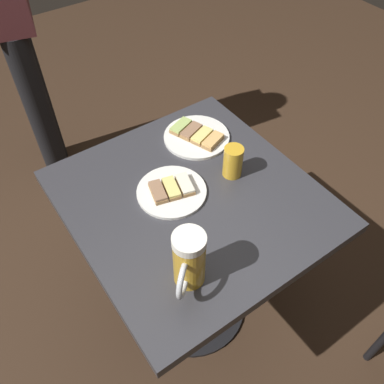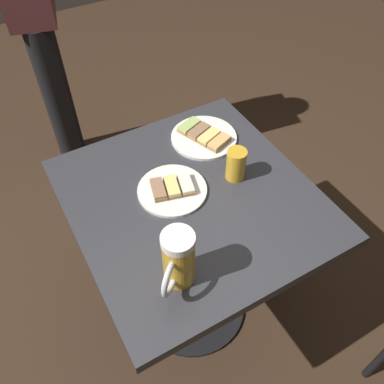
{
  "view_description": "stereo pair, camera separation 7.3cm",
  "coord_description": "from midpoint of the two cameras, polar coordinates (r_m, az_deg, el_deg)",
  "views": [
    {
      "loc": [
        -0.45,
        -0.64,
        1.61
      ],
      "look_at": [
        0.0,
        0.0,
        0.73
      ],
      "focal_mm": 37.84,
      "sensor_mm": 36.0,
      "label": 1
    },
    {
      "loc": [
        -0.39,
        -0.68,
        1.61
      ],
      "look_at": [
        0.0,
        0.0,
        0.73
      ],
      "focal_mm": 37.84,
      "sensor_mm": 36.0,
      "label": 2
    }
  ],
  "objects": [
    {
      "name": "ground_plane",
      "position": [
        1.79,
        1.21,
        -15.72
      ],
      "size": [
        6.0,
        6.0,
        0.0
      ],
      "primitive_type": "plane",
      "color": "#382619"
    },
    {
      "name": "plate_near",
      "position": [
        1.37,
        3.22,
        7.81
      ],
      "size": [
        0.22,
        0.22,
        0.03
      ],
      "color": "white",
      "rests_on": "cafe_table"
    },
    {
      "name": "beer_mug",
      "position": [
        0.96,
        0.18,
        -9.66
      ],
      "size": [
        0.12,
        0.11,
        0.17
      ],
      "color": "gold",
      "rests_on": "cafe_table"
    },
    {
      "name": "cafe_table",
      "position": [
        1.32,
        1.59,
        -5.3
      ],
      "size": [
        0.7,
        0.73,
        0.71
      ],
      "color": "black",
      "rests_on": "ground_plane"
    },
    {
      "name": "beer_glass_small",
      "position": [
        1.22,
        7.92,
        3.83
      ],
      "size": [
        0.06,
        0.06,
        0.1
      ],
      "primitive_type": "cylinder",
      "color": "gold",
      "rests_on": "cafe_table"
    },
    {
      "name": "plate_far",
      "position": [
        1.2,
        -1.08,
        0.34
      ],
      "size": [
        0.21,
        0.21,
        0.03
      ],
      "color": "white",
      "rests_on": "cafe_table"
    }
  ]
}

